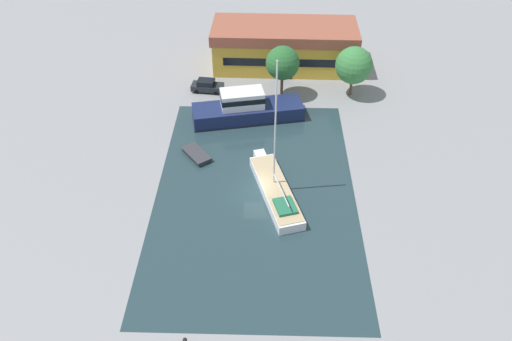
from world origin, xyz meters
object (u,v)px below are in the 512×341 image
Objects in this scene: motor_cruiser at (246,109)px; sailboat_moored at (275,190)px; small_dinghy at (196,154)px; quay_tree_near_building at (283,63)px; warehouse_building at (284,46)px; parked_car at (207,86)px; quay_tree_by_water at (354,65)px.

sailboat_moored is at bearing -177.30° from motor_cruiser.
quay_tree_near_building is at bearing 16.45° from small_dinghy.
quay_tree_near_building is at bearing -91.72° from warehouse_building.
quay_tree_near_building is 17.26m from small_dinghy.
parked_car is at bearing 28.93° from motor_cruiser.
quay_tree_by_water is at bearing -41.70° from warehouse_building.
sailboat_moored is (-10.09, -20.13, -3.67)m from quay_tree_by_water.
parked_car reaches higher than small_dinghy.
small_dinghy is (-10.20, -22.08, -2.77)m from warehouse_building.
small_dinghy is at bearing -143.65° from quay_tree_by_water.
small_dinghy is (-18.98, -13.97, -4.05)m from quay_tree_by_water.
quay_tree_near_building reaches higher than motor_cruiser.
sailboat_moored is (-0.90, -19.65, -4.12)m from quay_tree_near_building.
sailboat_moored is 1.05× the size of motor_cruiser.
quay_tree_near_building is at bearing -177.01° from quay_tree_by_water.
parked_car is 22.46m from sailboat_moored.
small_dinghy is at bearing 128.69° from sailboat_moored.
quay_tree_near_building is 1.69× the size of small_dinghy.
warehouse_building is at bearing 70.77° from sailboat_moored.
quay_tree_near_building is 7.93m from motor_cruiser.
warehouse_building is 4.63× the size of parked_car.
small_dinghy is at bearing -125.97° from quay_tree_near_building.
sailboat_moored is at bearing -116.63° from quay_tree_by_water.
parked_car is 1.07× the size of small_dinghy.
sailboat_moored is (-1.32, -28.24, -2.40)m from warehouse_building.
quay_tree_near_building reaches higher than quay_tree_by_water.
parked_car is 0.31× the size of motor_cruiser.
warehouse_building is 24.48m from small_dinghy.
sailboat_moored reaches higher than small_dinghy.
warehouse_building is 4.96× the size of small_dinghy.
motor_cruiser is (-4.45, -5.65, -3.35)m from quay_tree_near_building.
quay_tree_by_water reaches higher than motor_cruiser.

